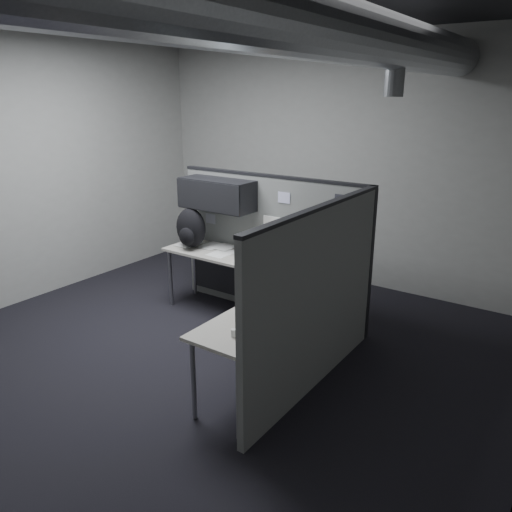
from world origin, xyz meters
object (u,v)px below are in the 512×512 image
Objects in this scene: desk at (258,282)px; backpack at (191,229)px; monitor at (316,253)px; phone at (262,305)px; keyboard at (259,279)px.

desk is 1.20m from backpack.
phone is (0.01, -0.98, -0.20)m from monitor.
monitor is (0.56, 0.21, 0.36)m from desk.
keyboard is (0.17, -0.23, 0.14)m from desk.
phone is (0.41, -0.54, 0.02)m from keyboard.
phone is (0.57, -0.77, 0.16)m from desk.
desk is at bearing 112.50° from keyboard.
keyboard is at bearing -22.62° from backpack.
monitor reaches higher than phone.
phone reaches higher than keyboard.
keyboard is 1.38m from backpack.
monitor is 1.68m from backpack.
monitor is 0.63m from keyboard.
keyboard is at bearing 147.77° from phone.
desk is at bearing 147.56° from phone.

